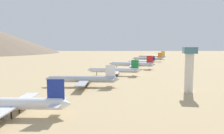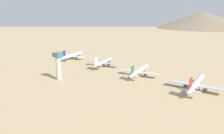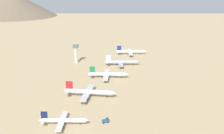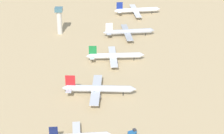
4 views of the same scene
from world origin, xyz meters
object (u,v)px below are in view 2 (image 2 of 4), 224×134
object	(u,v)px
parked_jet_6	(72,55)
control_tower	(58,65)
parked_jet_4	(139,71)
parked_jet_5	(104,62)
parked_jet_3	(196,84)

from	to	relation	value
parked_jet_6	control_tower	world-z (taller)	control_tower
parked_jet_4	parked_jet_5	world-z (taller)	parked_jet_5
parked_jet_5	control_tower	xyz separation A→B (m)	(-64.94, 6.96, 9.86)
parked_jet_4	parked_jet_5	distance (m)	54.05
parked_jet_3	parked_jet_5	world-z (taller)	parked_jet_3
parked_jet_3	parked_jet_6	bearing A→B (deg)	77.87
parked_jet_3	parked_jet_4	distance (m)	57.21
parked_jet_3	parked_jet_6	world-z (taller)	parked_jet_3
parked_jet_5	control_tower	world-z (taller)	control_tower
parked_jet_4	control_tower	bearing A→B (deg)	131.06
parked_jet_3	parked_jet_4	size ratio (longest dim) A/B	1.10
parked_jet_4	control_tower	distance (m)	79.37
parked_jet_3	parked_jet_6	size ratio (longest dim) A/B	1.08
parked_jet_3	control_tower	xyz separation A→B (m)	(-39.63, 115.29, 9.42)
parked_jet_3	control_tower	world-z (taller)	control_tower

